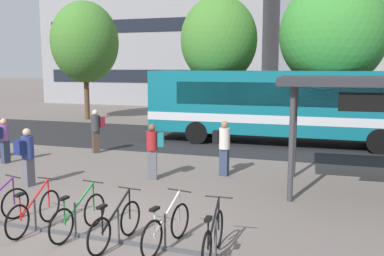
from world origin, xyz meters
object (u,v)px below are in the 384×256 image
commuter_black_pack_2 (223,144)px  street_tree_2 (333,34)px  street_tree_0 (219,40)px  commuter_navy_pack_1 (27,153)px  commuter_maroon_pack_4 (96,128)px  city_bus (284,104)px  commuter_teal_pack_3 (153,147)px  parked_bicycle_green_2 (79,216)px  parked_bicycle_white_4 (167,228)px  commuter_navy_pack_0 (3,138)px  street_tree_1 (85,42)px  parked_bicycle_red_1 (34,212)px  parked_bicycle_black_3 (116,225)px  parked_bicycle_black_5 (213,238)px

commuter_black_pack_2 → street_tree_2: size_ratio=0.23×
street_tree_0 → commuter_black_pack_2: bearing=-74.9°
commuter_navy_pack_1 → commuter_maroon_pack_4: size_ratio=0.97×
city_bus → street_tree_0: size_ratio=1.72×
commuter_teal_pack_3 → street_tree_2: 12.35m
parked_bicycle_green_2 → parked_bicycle_white_4: bearing=-84.7°
commuter_maroon_pack_4 → street_tree_2: bearing=172.7°
commuter_navy_pack_0 → commuter_maroon_pack_4: (2.16, 2.62, 0.07)m
parked_bicycle_green_2 → street_tree_1: size_ratio=0.23×
commuter_black_pack_2 → parked_bicycle_red_1: bearing=-106.4°
commuter_navy_pack_1 → street_tree_1: (-6.75, 14.19, 3.98)m
city_bus → parked_bicycle_white_4: size_ratio=7.06×
parked_bicycle_black_3 → parked_bicycle_black_5: size_ratio=1.00×
parked_bicycle_green_2 → commuter_navy_pack_1: size_ratio=1.03×
parked_bicycle_black_3 → commuter_navy_pack_0: (-7.02, 5.02, 0.53)m
parked_bicycle_red_1 → parked_bicycle_black_3: bearing=-94.3°
parked_bicycle_green_2 → street_tree_0: (-0.75, 14.51, 4.36)m
commuter_navy_pack_0 → commuter_teal_pack_3: size_ratio=0.94×
commuter_maroon_pack_4 → street_tree_0: size_ratio=0.25×
city_bus → parked_bicycle_black_5: bearing=89.2°
commuter_maroon_pack_4 → street_tree_2: street_tree_2 is taller
parked_bicycle_white_4 → commuter_navy_pack_0: 9.36m
parked_bicycle_black_3 → street_tree_1: (-11.02, 17.02, 4.55)m
commuter_navy_pack_1 → commuter_teal_pack_3: size_ratio=0.98×
parked_bicycle_red_1 → street_tree_2: street_tree_2 is taller
commuter_navy_pack_1 → commuter_black_pack_2: size_ratio=0.97×
street_tree_2 → commuter_navy_pack_0: bearing=-137.2°
commuter_navy_pack_0 → street_tree_1: size_ratio=0.21×
commuter_navy_pack_1 → street_tree_1: bearing=40.9°
parked_bicycle_white_4 → commuter_black_pack_2: bearing=12.3°
city_bus → parked_bicycle_white_4: bearing=84.6°
commuter_maroon_pack_4 → street_tree_1: size_ratio=0.23×
parked_bicycle_white_4 → parked_bicycle_black_5: same height
parked_bicycle_black_5 → commuter_navy_pack_1: commuter_navy_pack_1 is taller
city_bus → commuter_black_pack_2: 6.39m
city_bus → parked_bicycle_green_2: city_bus is taller
commuter_teal_pack_3 → street_tree_0: size_ratio=0.24×
parked_bicycle_black_5 → commuter_teal_pack_3: (-3.07, 4.62, 0.60)m
parked_bicycle_black_3 → parked_bicycle_black_5: (1.92, -0.01, 0.00)m
parked_bicycle_red_1 → parked_bicycle_black_3: same height
city_bus → parked_bicycle_red_1: city_bus is taller
parked_bicycle_white_4 → street_tree_1: size_ratio=0.23×
commuter_navy_pack_0 → street_tree_2: street_tree_2 is taller
commuter_maroon_pack_4 → parked_bicycle_red_1: bearing=63.3°
city_bus → parked_bicycle_black_5: (-0.08, -11.91, -1.39)m
parked_bicycle_black_5 → street_tree_0: 15.79m
commuter_navy_pack_1 → parked_bicycle_red_1: bearing=-123.8°
parked_bicycle_green_2 → street_tree_0: bearing=9.7°
commuter_navy_pack_1 → street_tree_0: 12.75m
parked_bicycle_red_1 → commuter_black_pack_2: size_ratio=1.00×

